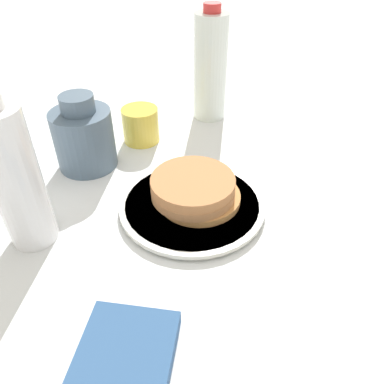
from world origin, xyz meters
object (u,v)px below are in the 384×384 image
at_px(cream_jug, 84,137).
at_px(water_bottle_mid, 16,180).
at_px(plate, 192,205).
at_px(pancake_stack, 194,190).
at_px(juice_glass, 141,125).
at_px(water_bottle_near, 210,67).

distance_m(cream_jug, water_bottle_mid, 0.20).
height_order(plate, water_bottle_mid, water_bottle_mid).
distance_m(plate, pancake_stack, 0.03).
xyz_separation_m(juice_glass, water_bottle_near, (-0.18, 0.05, 0.08)).
xyz_separation_m(water_bottle_near, water_bottle_mid, (0.48, 0.00, -0.01)).
bearing_deg(plate, pancake_stack, 177.58).
bearing_deg(juice_glass, plate, 60.13).
bearing_deg(pancake_stack, water_bottle_near, -151.79).
distance_m(plate, juice_glass, 0.24).
xyz_separation_m(plate, juice_glass, (-0.12, -0.21, 0.03)).
relative_size(cream_jug, water_bottle_near, 0.58).
relative_size(juice_glass, water_bottle_mid, 0.33).
relative_size(juice_glass, cream_jug, 0.53).
height_order(juice_glass, water_bottle_mid, water_bottle_mid).
relative_size(water_bottle_near, water_bottle_mid, 1.07).
relative_size(plate, pancake_stack, 1.66).
height_order(pancake_stack, water_bottle_near, water_bottle_near).
distance_m(pancake_stack, juice_glass, 0.24).
relative_size(plate, juice_glass, 3.20).
xyz_separation_m(plate, cream_jug, (0.01, -0.23, 0.05)).
xyz_separation_m(pancake_stack, juice_glass, (-0.12, -0.21, 0.00)).
relative_size(pancake_stack, water_bottle_mid, 0.63).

